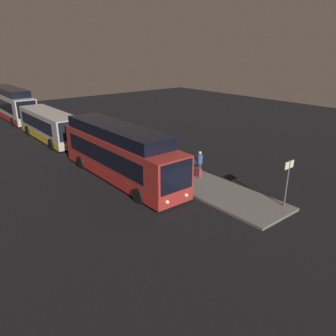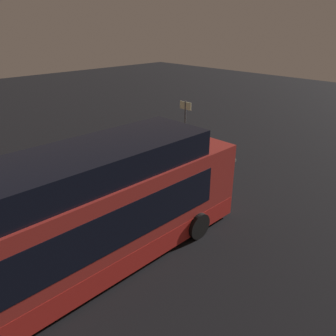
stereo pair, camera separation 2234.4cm
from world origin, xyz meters
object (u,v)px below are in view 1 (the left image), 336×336
object	(u,v)px
passenger_waiting	(189,169)
passenger_with_bags	(199,162)
suitcase	(198,172)
bus_lead	(120,155)
bus_second	(50,126)
bus_third	(12,105)
passenger_boarding	(162,160)
sign_post	(288,177)

from	to	relation	value
passenger_waiting	passenger_with_bags	bearing A→B (deg)	-140.20
passenger_with_bags	suitcase	bearing A→B (deg)	-155.13
bus_lead	bus_second	xyz separation A→B (m)	(-13.25, 0.00, -0.29)
bus_third	passenger_boarding	distance (m)	27.52
passenger_with_bags	sign_post	bearing A→B (deg)	-103.54
bus_lead	passenger_with_bags	distance (m)	5.66
bus_lead	passenger_waiting	world-z (taller)	bus_lead
bus_third	passenger_waiting	bearing A→B (deg)	5.68
bus_lead	passenger_with_bags	xyz separation A→B (m)	(3.20, 4.63, -0.64)
sign_post	passenger_waiting	bearing A→B (deg)	-163.33
passenger_boarding	passenger_waiting	xyz separation A→B (m)	(2.53, 0.31, -0.08)
passenger_with_bags	suitcase	size ratio (longest dim) A/B	1.87
bus_second	sign_post	distance (m)	23.72
bus_third	bus_second	bearing A→B (deg)	0.00
bus_second	suitcase	distance (m)	17.41
suitcase	passenger_waiting	bearing A→B (deg)	-76.65
passenger_boarding	passenger_with_bags	xyz separation A→B (m)	(1.82, 1.96, -0.08)
passenger_with_bags	passenger_waiting	bearing A→B (deg)	-171.50
bus_third	passenger_with_bags	distance (m)	29.57
bus_third	passenger_with_bags	world-z (taller)	bus_third
passenger_with_bags	sign_post	size ratio (longest dim) A/B	0.60
passenger_boarding	sign_post	bearing A→B (deg)	-103.00
passenger_with_bags	sign_post	xyz separation A→B (m)	(6.78, 0.16, 0.86)
bus_third	passenger_with_bags	xyz separation A→B (m)	(29.20, 4.63, -0.74)
bus_second	passenger_waiting	bearing A→B (deg)	9.84
passenger_boarding	passenger_with_bags	world-z (taller)	passenger_boarding
bus_third	suitcase	size ratio (longest dim) A/B	13.45
bus_second	bus_third	distance (m)	12.76
bus_second	passenger_boarding	xyz separation A→B (m)	(14.63, 2.66, -0.26)
bus_lead	passenger_boarding	distance (m)	3.05
passenger_with_bags	bus_third	bearing A→B (deg)	84.08
bus_second	bus_third	world-z (taller)	bus_third
bus_second	suitcase	bearing A→B (deg)	13.59
bus_lead	passenger_waiting	distance (m)	4.96
bus_lead	suitcase	bearing A→B (deg)	48.18
sign_post	passenger_with_bags	bearing A→B (deg)	-178.61
bus_second	bus_third	xyz separation A→B (m)	(-12.75, -0.00, 0.39)
bus_lead	passenger_with_bags	world-z (taller)	bus_lead
passenger_boarding	sign_post	world-z (taller)	sign_post
bus_lead	suitcase	xyz separation A→B (m)	(3.65, 4.08, -1.20)
passenger_waiting	passenger_with_bags	size ratio (longest dim) A/B	0.98
passenger_with_bags	passenger_boarding	bearing A→B (deg)	122.31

